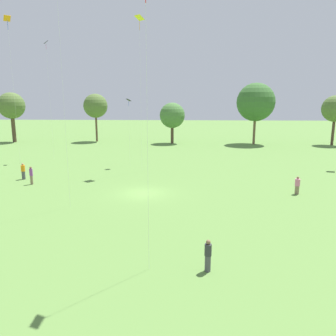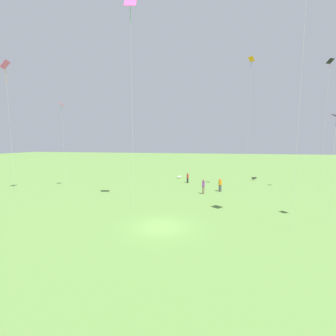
% 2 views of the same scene
% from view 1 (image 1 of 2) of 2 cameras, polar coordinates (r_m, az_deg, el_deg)
% --- Properties ---
extents(ground_plane, '(240.00, 240.00, 0.00)m').
position_cam_1_polar(ground_plane, '(31.62, -4.33, -4.41)').
color(ground_plane, '#5B843D').
extents(tree_0, '(5.50, 5.50, 10.45)m').
position_cam_1_polar(tree_0, '(77.40, -25.61, 9.70)').
color(tree_0, brown).
rests_on(tree_0, ground_plane).
extents(tree_1, '(5.09, 5.09, 10.19)m').
position_cam_1_polar(tree_1, '(72.79, -12.51, 10.50)').
color(tree_1, brown).
rests_on(tree_1, ground_plane).
extents(tree_2, '(5.16, 5.16, 8.35)m').
position_cam_1_polar(tree_2, '(67.93, 0.74, 9.12)').
color(tree_2, brown).
rests_on(tree_2, ground_plane).
extents(tree_3, '(7.60, 7.60, 12.24)m').
position_cam_1_polar(tree_3, '(68.91, 15.03, 11.01)').
color(tree_3, brown).
rests_on(tree_3, ground_plane).
extents(tree_4, '(5.17, 5.17, 9.79)m').
position_cam_1_polar(tree_4, '(73.00, 27.12, 9.16)').
color(tree_4, brown).
rests_on(tree_4, ground_plane).
extents(person_0, '(0.34, 0.34, 1.93)m').
position_cam_1_polar(person_0, '(37.54, -22.72, -1.18)').
color(person_0, '#847056').
rests_on(person_0, ground_plane).
extents(person_3, '(0.51, 0.51, 1.74)m').
position_cam_1_polar(person_3, '(17.64, 6.97, -14.90)').
color(person_3, '#4C4C51').
rests_on(person_3, ground_plane).
extents(person_4, '(0.55, 0.55, 1.71)m').
position_cam_1_polar(person_4, '(33.40, 21.59, -2.86)').
color(person_4, '#847056').
rests_on(person_4, ground_plane).
extents(person_5, '(0.59, 0.59, 1.85)m').
position_cam_1_polar(person_5, '(40.34, -23.91, -0.54)').
color(person_5, '#4C4C51').
rests_on(person_5, ground_plane).
extents(kite_4, '(0.87, 0.93, 17.13)m').
position_cam_1_polar(kite_4, '(52.67, -20.41, 18.47)').
color(kite_4, black).
rests_on(kite_4, ground_plane).
extents(kite_5, '(0.90, 0.87, 18.21)m').
position_cam_1_polar(kite_5, '(44.58, -26.06, 20.60)').
color(kite_5, orange).
rests_on(kite_5, ground_plane).
extents(kite_7, '(0.83, 0.84, 8.98)m').
position_cam_1_polar(kite_7, '(44.32, -6.87, 11.01)').
color(kite_7, black).
rests_on(kite_7, ground_plane).
extents(kite_8, '(1.26, 1.25, 18.35)m').
position_cam_1_polar(kite_8, '(41.45, -4.97, 23.31)').
color(kite_8, yellow).
rests_on(kite_8, ground_plane).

